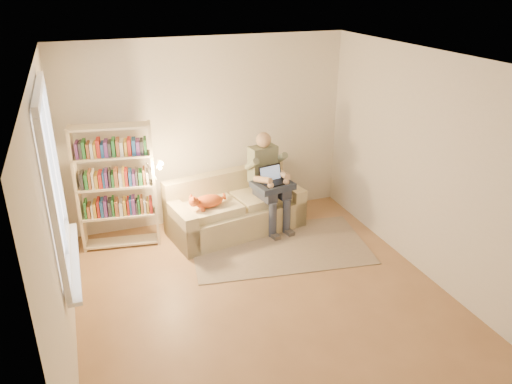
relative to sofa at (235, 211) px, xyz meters
name	(u,v)px	position (x,y,z in m)	size (l,w,h in m)	color
floor	(266,300)	(-0.21, -1.74, -0.28)	(4.50, 4.50, 0.00)	#936842
ceiling	(268,62)	(-0.21, -1.74, 2.32)	(4.00, 4.50, 0.02)	white
wall_left	(55,225)	(-2.21, -1.74, 1.02)	(0.02, 4.50, 2.60)	silver
wall_right	(430,169)	(1.79, -1.74, 1.02)	(0.02, 4.50, 2.60)	silver
wall_back	(208,132)	(-0.21, 0.51, 1.02)	(4.00, 0.02, 2.60)	silver
wall_front	(398,331)	(-0.21, -3.99, 1.02)	(4.00, 0.02, 2.60)	silver
window	(60,207)	(-2.15, -1.54, 1.09)	(0.12, 1.52, 1.69)	white
sofa	(235,211)	(0.00, 0.00, 0.00)	(1.96, 1.14, 0.78)	#C9BB8E
person	(268,176)	(0.47, -0.06, 0.48)	(0.48, 0.66, 1.36)	gray
cat	(209,200)	(-0.42, -0.19, 0.31)	(0.57, 0.28, 0.21)	orange
blanket	(271,185)	(0.47, -0.20, 0.39)	(0.51, 0.42, 0.09)	#262F43
laptop	(271,179)	(0.47, -0.19, 0.49)	(0.38, 0.32, 0.30)	black
bookshelf	(116,181)	(-1.54, 0.09, 0.63)	(1.09, 0.46, 1.66)	beige
rug	(279,247)	(0.39, -0.71, -0.28)	(2.29, 1.35, 0.01)	gray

